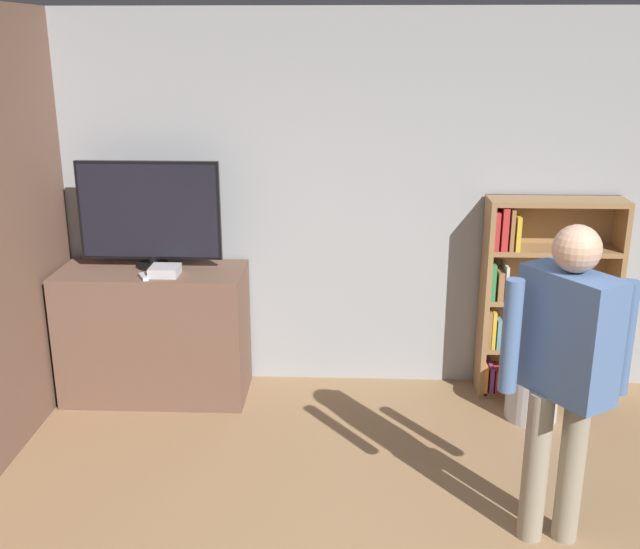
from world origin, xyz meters
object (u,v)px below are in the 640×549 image
Objects in this scene: person at (565,360)px; waste_bin at (532,390)px; bookshelf at (537,297)px; television at (149,213)px; game_console at (165,271)px.

waste_bin is at bearing 137.32° from person.
bookshelf reaches higher than waste_bin.
television is at bearing -177.83° from bookshelf.
person is at bearing -98.97° from waste_bin.
person is (2.44, -1.62, -0.33)m from television.
bookshelf is 0.86× the size of person.
person reaches higher than bookshelf.
person is at bearing -99.65° from bookshelf.
television is 2.89m from waste_bin.
television is 0.68× the size of bookshelf.
television is at bearing 173.11° from waste_bin.
bookshelf reaches higher than game_console.
person is (-0.29, -1.73, 0.27)m from bookshelf.
television is 0.59× the size of person.
bookshelf is (2.60, 0.29, -0.25)m from game_console.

